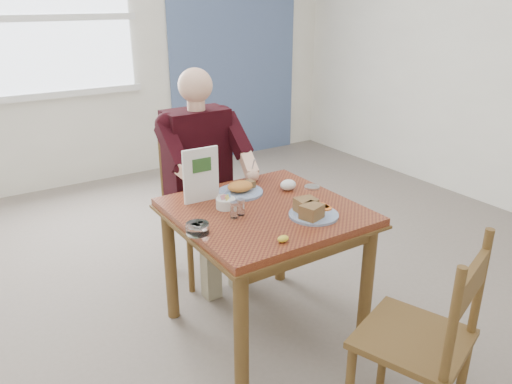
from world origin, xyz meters
TOP-DOWN VIEW (x-y plane):
  - floor at (0.00, 0.00)m, footprint 6.00×6.00m
  - wall_back at (0.00, 3.00)m, footprint 5.50×0.00m
  - accent_panel at (1.60, 2.98)m, footprint 1.60×0.02m
  - lemon_wedge at (-0.15, -0.36)m, footprint 0.07×0.06m
  - napkin at (0.26, 0.14)m, footprint 0.11×0.10m
  - metal_dish at (0.39, 0.09)m, footprint 0.11×0.11m
  - window at (-0.40, 2.97)m, footprint 1.72×0.04m
  - table at (0.00, 0.00)m, footprint 0.92×0.92m
  - chair_far at (0.00, 0.80)m, footprint 0.42×0.42m
  - chair_near at (0.14, -0.96)m, footprint 0.54×0.54m
  - diner at (0.00, 0.71)m, footprint 0.53×0.56m
  - near_plate at (0.13, -0.21)m, footprint 0.29×0.29m
  - far_plate at (0.00, 0.25)m, footprint 0.27×0.27m
  - caddy at (-0.17, 0.11)m, footprint 0.11×0.11m
  - shakers at (-0.18, -0.01)m, footprint 0.09×0.05m
  - creamer at (-0.43, -0.08)m, footprint 0.13×0.13m
  - menu at (-0.23, 0.26)m, footprint 0.20×0.03m

SIDE VIEW (x-z plane):
  - floor at x=0.00m, z-range 0.00..0.00m
  - chair_far at x=0.00m, z-range 0.00..0.95m
  - chair_near at x=0.14m, z-range 0.00..0.95m
  - table at x=0.00m, z-range 0.26..1.01m
  - metal_dish at x=0.39m, z-range 0.75..0.76m
  - lemon_wedge at x=-0.15m, z-range 0.75..0.78m
  - far_plate at x=0.00m, z-range 0.74..0.81m
  - creamer at x=-0.43m, z-range 0.75..0.80m
  - caddy at x=-0.17m, z-range 0.74..0.82m
  - napkin at x=0.26m, z-range 0.75..0.81m
  - near_plate at x=0.13m, z-range 0.74..0.82m
  - shakers at x=-0.18m, z-range 0.75..0.84m
  - diner at x=0.00m, z-range 0.12..1.50m
  - menu at x=-0.23m, z-range 0.75..1.05m
  - accent_panel at x=1.60m, z-range 0.00..2.80m
  - wall_back at x=0.00m, z-range -1.35..4.15m
  - window at x=-0.40m, z-range 0.89..2.31m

